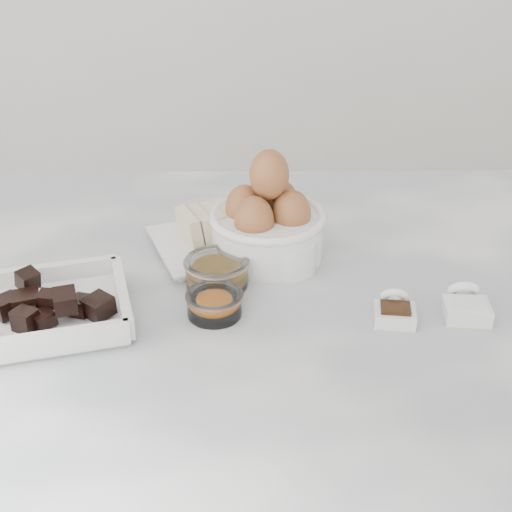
{
  "coord_description": "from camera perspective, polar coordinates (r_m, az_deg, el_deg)",
  "views": [
    {
      "loc": [
        0.01,
        -0.76,
        1.43
      ],
      "look_at": [
        0.02,
        0.03,
        0.98
      ],
      "focal_mm": 50.0,
      "sensor_mm": 36.0,
      "label": 1
    }
  ],
  "objects": [
    {
      "name": "butter_plate",
      "position": [
        0.99,
        -3.68,
        1.62
      ],
      "size": [
        0.2,
        0.2,
        0.06
      ],
      "color": "white",
      "rests_on": "marble_slab"
    },
    {
      "name": "honey_bowl",
      "position": [
        0.91,
        -3.16,
        -1.24
      ],
      "size": [
        0.09,
        0.09,
        0.04
      ],
      "color": "white",
      "rests_on": "marble_slab"
    },
    {
      "name": "vanilla_spoon",
      "position": [
        0.87,
        11.03,
        -4.26
      ],
      "size": [
        0.05,
        0.06,
        0.04
      ],
      "color": "white",
      "rests_on": "marble_slab"
    },
    {
      "name": "sugar_ramekin",
      "position": [
        0.95,
        2.56,
        0.34
      ],
      "size": [
        0.08,
        0.08,
        0.05
      ],
      "color": "white",
      "rests_on": "marble_slab"
    },
    {
      "name": "salt_spoon",
      "position": [
        0.89,
        16.44,
        -3.79
      ],
      "size": [
        0.06,
        0.07,
        0.04
      ],
      "color": "white",
      "rests_on": "marble_slab"
    },
    {
      "name": "egg_bowl",
      "position": [
        0.97,
        0.92,
        2.72
      ],
      "size": [
        0.16,
        0.16,
        0.15
      ],
      "color": "white",
      "rests_on": "marble_slab"
    },
    {
      "name": "marble_slab",
      "position": [
        0.91,
        -1.24,
        -4.22
      ],
      "size": [
        1.2,
        0.8,
        0.04
      ],
      "primitive_type": "cube",
      "color": "silver",
      "rests_on": "cabinet"
    },
    {
      "name": "zest_bowl",
      "position": [
        0.86,
        -3.35,
        -3.75
      ],
      "size": [
        0.07,
        0.07,
        0.03
      ],
      "color": "white",
      "rests_on": "marble_slab"
    },
    {
      "name": "chocolate_dish",
      "position": [
        0.88,
        -17.11,
        -3.83
      ],
      "size": [
        0.24,
        0.21,
        0.06
      ],
      "color": "white",
      "rests_on": "marble_slab"
    }
  ]
}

